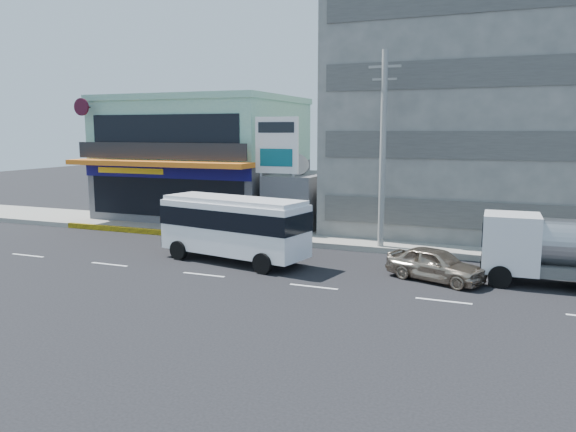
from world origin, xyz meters
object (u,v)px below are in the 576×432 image
(concrete_building, at_px, (479,115))
(motorcycle_rider, at_px, (176,234))
(satellite_dish, at_px, (296,173))
(tanker_truck, at_px, (571,250))
(billboard, at_px, (277,152))
(utility_pole_near, at_px, (383,150))
(sedan, at_px, (435,264))
(shop_building, at_px, (205,161))
(minibus, at_px, (234,224))

(concrete_building, height_order, motorcycle_rider, concrete_building)
(satellite_dish, bearing_deg, tanker_truck, -26.92)
(concrete_building, distance_m, tanker_truck, 13.28)
(billboard, relative_size, utility_pole_near, 0.69)
(utility_pole_near, height_order, sedan, utility_pole_near)
(satellite_dish, xyz_separation_m, motorcycle_rider, (-4.00, -6.93, -2.76))
(utility_pole_near, relative_size, sedan, 2.46)
(shop_building, bearing_deg, billboard, -32.32)
(shop_building, relative_size, sedan, 3.05)
(shop_building, distance_m, tanker_truck, 24.69)
(billboard, height_order, utility_pole_near, utility_pole_near)
(satellite_dish, relative_size, sedan, 0.37)
(satellite_dish, xyz_separation_m, sedan, (9.33, -8.25, -2.88))
(concrete_building, distance_m, satellite_dish, 11.30)
(satellite_dish, bearing_deg, minibus, -89.44)
(concrete_building, relative_size, utility_pole_near, 1.60)
(concrete_building, distance_m, minibus, 16.65)
(utility_pole_near, height_order, tanker_truck, utility_pole_near)
(utility_pole_near, xyz_separation_m, sedan, (3.33, -4.65, -4.46))
(utility_pole_near, relative_size, motorcycle_rider, 4.04)
(satellite_dish, height_order, minibus, satellite_dish)
(minibus, height_order, motorcycle_rider, minibus)
(concrete_building, relative_size, sedan, 3.93)
(billboard, bearing_deg, tanker_truck, -20.27)
(tanker_truck, relative_size, motorcycle_rider, 2.90)
(utility_pole_near, bearing_deg, tanker_truck, -23.81)
(satellite_dish, relative_size, billboard, 0.22)
(satellite_dish, bearing_deg, sedan, -41.49)
(sedan, height_order, motorcycle_rider, motorcycle_rider)
(shop_building, xyz_separation_m, sedan, (17.33, -11.20, -3.30))
(shop_building, xyz_separation_m, billboard, (7.50, -4.75, 0.93))
(billboard, bearing_deg, satellite_dish, 74.48)
(satellite_dish, height_order, tanker_truck, satellite_dish)
(concrete_building, distance_m, sedan, 13.80)
(minibus, relative_size, tanker_truck, 1.05)
(utility_pole_near, bearing_deg, minibus, -141.42)
(satellite_dish, bearing_deg, shop_building, 159.79)
(minibus, xyz_separation_m, motorcycle_rider, (-4.08, 1.39, -1.00))
(concrete_building, bearing_deg, satellite_dish, -158.20)
(tanker_truck, distance_m, motorcycle_rider, 18.36)
(shop_building, height_order, sedan, shop_building)
(utility_pole_near, distance_m, motorcycle_rider, 11.40)
(billboard, bearing_deg, minibus, -84.90)
(tanker_truck, bearing_deg, sedan, -169.01)
(sedan, distance_m, tanker_truck, 5.17)
(sedan, bearing_deg, utility_pole_near, 55.91)
(shop_building, bearing_deg, tanker_truck, -24.59)
(shop_building, xyz_separation_m, satellite_dish, (8.00, -2.95, -0.42))
(sedan, bearing_deg, motorcycle_rider, 104.64)
(sedan, bearing_deg, shop_building, 77.44)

